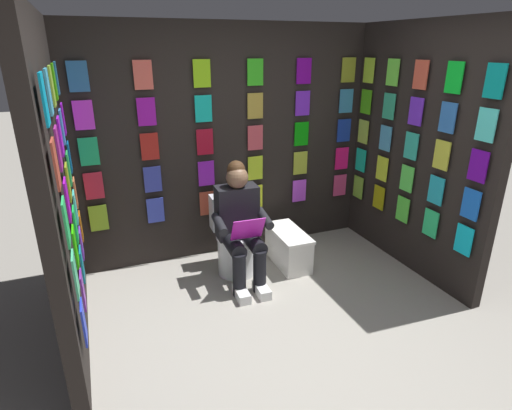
# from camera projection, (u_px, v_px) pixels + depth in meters

# --- Properties ---
(ground_plane) EXTENTS (30.00, 30.00, 0.00)m
(ground_plane) POSITION_uv_depth(u_px,v_px,m) (315.00, 356.00, 3.15)
(ground_plane) COLOR #9E998E
(display_wall_back) EXTENTS (3.26, 0.14, 2.42)m
(display_wall_back) POSITION_uv_depth(u_px,v_px,m) (228.00, 144.00, 4.43)
(display_wall_back) COLOR black
(display_wall_back) RESTS_ON ground
(display_wall_left) EXTENTS (0.14, 1.93, 2.42)m
(display_wall_left) POSITION_uv_depth(u_px,v_px,m) (417.00, 151.00, 4.12)
(display_wall_left) COLOR black
(display_wall_left) RESTS_ON ground
(display_wall_right) EXTENTS (0.14, 1.93, 2.42)m
(display_wall_right) POSITION_uv_depth(u_px,v_px,m) (57.00, 191.00, 2.98)
(display_wall_right) COLOR black
(display_wall_right) RESTS_ON ground
(toilet) EXTENTS (0.41, 0.56, 0.77)m
(toilet) POSITION_uv_depth(u_px,v_px,m) (234.00, 240.00, 4.26)
(toilet) COLOR white
(toilet) RESTS_ON ground
(person_reading) EXTENTS (0.54, 0.70, 1.19)m
(person_reading) POSITION_uv_depth(u_px,v_px,m) (241.00, 224.00, 3.97)
(person_reading) COLOR black
(person_reading) RESTS_ON ground
(comic_longbox_near) EXTENTS (0.31, 0.65, 0.38)m
(comic_longbox_near) POSITION_uv_depth(u_px,v_px,m) (288.00, 247.00, 4.42)
(comic_longbox_near) COLOR white
(comic_longbox_near) RESTS_ON ground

